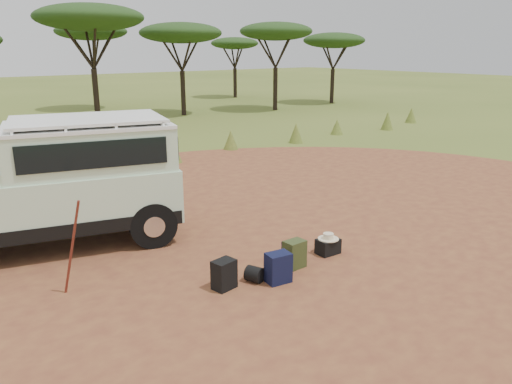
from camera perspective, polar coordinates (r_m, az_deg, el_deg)
ground at (r=9.70m, az=-0.16°, el=-7.74°), size 140.00×140.00×0.00m
dirt_clearing at (r=9.70m, az=-0.16°, el=-7.72°), size 23.00×23.00×0.01m
grass_fringe at (r=16.97m, az=-18.39°, el=3.34°), size 36.60×1.60×0.90m
acacia_treeline at (r=27.50m, az=-26.57°, el=16.52°), size 46.70×13.20×6.26m
safari_vehicle at (r=10.86m, az=-22.02°, el=0.65°), size 5.64×3.44×2.59m
walking_staff at (r=8.59m, az=-20.30°, el=-6.05°), size 0.30×0.44×1.66m
backpack_black at (r=8.53m, az=-3.67°, el=-9.40°), size 0.41×0.33×0.52m
backpack_navy at (r=8.73m, az=2.56°, el=-8.66°), size 0.46×0.36×0.54m
backpack_olive at (r=9.30m, az=4.42°, el=-7.11°), size 0.38×0.28×0.53m
duffel_navy at (r=9.47m, az=4.34°, el=-7.00°), size 0.44×0.37×0.43m
hard_case at (r=10.01m, az=8.22°, el=-6.18°), size 0.46×0.34×0.31m
stuff_sack at (r=8.80m, az=-0.18°, el=-9.38°), size 0.36×0.36×0.28m
safari_hat at (r=9.93m, az=8.27°, el=-5.11°), size 0.41×0.41×0.12m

